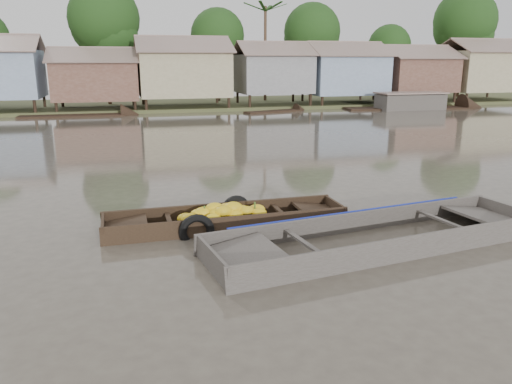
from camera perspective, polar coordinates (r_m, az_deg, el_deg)
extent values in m
plane|color=#474037|center=(9.81, -1.57, -6.83)|extent=(120.00, 120.00, 0.00)
cube|color=#384723|center=(42.09, -12.17, 9.56)|extent=(120.00, 12.00, 0.50)
cube|color=brown|center=(38.45, -17.84, 12.01)|extent=(5.80, 4.60, 2.70)
cube|color=brown|center=(37.18, -18.15, 14.70)|extent=(6.20, 2.67, 1.14)
cube|color=brown|center=(39.66, -17.98, 14.68)|extent=(6.20, 2.67, 1.14)
cube|color=tan|center=(38.67, -8.30, 13.23)|extent=(6.50, 5.30, 3.30)
cube|color=brown|center=(37.25, -8.15, 16.41)|extent=(6.90, 3.08, 1.31)
cube|color=brown|center=(40.09, -8.67, 16.27)|extent=(6.90, 3.08, 1.31)
cube|color=gray|center=(40.10, 1.96, 13.35)|extent=(5.40, 4.70, 2.90)
cube|color=brown|center=(38.89, 2.54, 16.10)|extent=(5.80, 2.73, 1.17)
cube|color=brown|center=(41.32, 1.45, 16.03)|extent=(5.80, 2.73, 1.17)
cube|color=#798DA7|center=(42.23, 9.98, 13.08)|extent=(6.00, 5.00, 3.10)
cube|color=brown|center=(41.00, 10.92, 15.79)|extent=(6.40, 2.90, 1.24)
cube|color=brown|center=(43.46, 9.34, 15.79)|extent=(6.40, 2.90, 1.24)
cube|color=brown|center=(45.33, 17.65, 12.67)|extent=(5.70, 4.90, 2.80)
cube|color=brown|center=(44.20, 18.78, 14.95)|extent=(6.10, 2.85, 1.21)
cube|color=brown|center=(46.44, 16.94, 15.04)|extent=(6.10, 2.85, 1.21)
cube|color=tan|center=(49.09, 24.26, 12.48)|extent=(6.30, 5.10, 3.40)
cube|color=brown|center=(48.02, 25.59, 14.90)|extent=(6.70, 2.96, 1.26)
cube|color=brown|center=(50.18, 23.52, 15.05)|extent=(6.70, 2.96, 1.26)
cylinder|color=#473323|center=(41.89, -16.62, 13.58)|extent=(0.28, 0.28, 6.30)
sphere|color=black|center=(42.01, -17.00, 18.48)|extent=(5.40, 5.40, 5.40)
cylinder|color=#473323|center=(43.65, -4.33, 13.47)|extent=(0.28, 0.28, 5.25)
sphere|color=black|center=(43.68, -4.41, 17.41)|extent=(4.50, 4.50, 4.50)
cylinder|color=#473323|center=(44.87, 6.30, 13.69)|extent=(0.28, 0.28, 5.60)
sphere|color=black|center=(44.93, 6.42, 17.77)|extent=(4.80, 4.80, 4.80)
cylinder|color=#473323|center=(49.20, 14.80, 12.78)|extent=(0.28, 0.28, 4.55)
sphere|color=black|center=(49.20, 15.00, 15.80)|extent=(3.90, 3.90, 3.90)
cylinder|color=#473323|center=(52.16, 22.33, 13.42)|extent=(0.28, 0.28, 6.65)
sphere|color=black|center=(52.27, 22.76, 17.57)|extent=(5.70, 5.70, 5.70)
cylinder|color=#473323|center=(44.07, 1.06, 15.31)|extent=(0.24, 0.24, 8.00)
cube|color=black|center=(11.36, -3.43, -4.21)|extent=(5.34, 1.09, 0.08)
cube|color=black|center=(11.84, -4.04, -2.36)|extent=(5.44, 0.22, 0.50)
cube|color=black|center=(10.76, -2.79, -4.12)|extent=(5.44, 0.22, 0.50)
cube|color=black|center=(12.11, 8.96, -2.11)|extent=(0.08, 1.18, 0.48)
cube|color=black|center=(11.91, 6.94, -2.02)|extent=(0.94, 1.03, 0.19)
cube|color=black|center=(11.08, -17.06, -4.22)|extent=(0.08, 1.18, 0.48)
cube|color=black|center=(11.05, -14.68, -3.76)|extent=(0.94, 1.03, 0.19)
cube|color=black|center=(11.08, -9.91, -3.21)|extent=(0.12, 1.14, 0.05)
cube|color=black|center=(11.59, 2.71, -2.20)|extent=(0.12, 1.14, 0.05)
ellipsoid|color=gold|center=(11.10, -7.50, -3.11)|extent=(0.44, 0.31, 0.27)
ellipsoid|color=gold|center=(10.95, -4.91, -2.97)|extent=(0.34, 0.24, 0.21)
ellipsoid|color=gold|center=(11.21, -2.66, -1.80)|extent=(0.45, 0.31, 0.27)
ellipsoid|color=gold|center=(11.46, -5.09, -2.07)|extent=(0.35, 0.24, 0.21)
ellipsoid|color=gold|center=(11.00, -2.62, -3.37)|extent=(0.36, 0.25, 0.22)
ellipsoid|color=gold|center=(10.90, -6.67, -3.67)|extent=(0.43, 0.30, 0.26)
ellipsoid|color=gold|center=(11.12, -2.40, -2.61)|extent=(0.38, 0.27, 0.23)
ellipsoid|color=gold|center=(11.26, -1.67, -2.13)|extent=(0.40, 0.28, 0.25)
ellipsoid|color=gold|center=(11.39, -4.44, -2.18)|extent=(0.39, 0.27, 0.24)
ellipsoid|color=gold|center=(11.25, -8.02, -3.00)|extent=(0.40, 0.28, 0.24)
ellipsoid|color=gold|center=(11.18, -1.08, -2.15)|extent=(0.34, 0.24, 0.21)
ellipsoid|color=gold|center=(11.21, -4.78, -1.85)|extent=(0.42, 0.29, 0.25)
ellipsoid|color=gold|center=(10.97, -6.43, -3.29)|extent=(0.39, 0.27, 0.24)
ellipsoid|color=gold|center=(11.62, -2.61, -2.17)|extent=(0.38, 0.27, 0.23)
ellipsoid|color=gold|center=(11.45, -4.42, -2.27)|extent=(0.36, 0.25, 0.22)
ellipsoid|color=gold|center=(11.34, -3.84, -2.10)|extent=(0.42, 0.29, 0.25)
ellipsoid|color=gold|center=(10.91, -6.43, -3.73)|extent=(0.43, 0.30, 0.26)
ellipsoid|color=gold|center=(11.67, -2.47, -2.16)|extent=(0.37, 0.26, 0.22)
ellipsoid|color=gold|center=(11.30, 0.29, -2.48)|extent=(0.40, 0.28, 0.25)
ellipsoid|color=gold|center=(11.16, -3.01, -2.34)|extent=(0.39, 0.27, 0.24)
ellipsoid|color=gold|center=(11.20, -5.99, -2.36)|extent=(0.44, 0.31, 0.27)
ellipsoid|color=gold|center=(10.97, -6.90, -3.34)|extent=(0.44, 0.31, 0.27)
ellipsoid|color=gold|center=(11.66, -0.77, -2.24)|extent=(0.38, 0.27, 0.23)
ellipsoid|color=gold|center=(11.13, -4.43, -2.40)|extent=(0.41, 0.29, 0.25)
ellipsoid|color=gold|center=(11.32, -4.68, -2.24)|extent=(0.39, 0.27, 0.24)
ellipsoid|color=gold|center=(11.30, -3.41, -1.78)|extent=(0.34, 0.23, 0.20)
ellipsoid|color=gold|center=(11.10, -7.90, -3.57)|extent=(0.34, 0.24, 0.21)
ellipsoid|color=gold|center=(11.20, 1.52, -3.14)|extent=(0.37, 0.26, 0.22)
ellipsoid|color=gold|center=(11.19, -6.61, -2.52)|extent=(0.38, 0.26, 0.23)
ellipsoid|color=gold|center=(11.63, 0.04, -2.06)|extent=(0.43, 0.30, 0.26)
ellipsoid|color=gold|center=(11.07, -3.76, -2.21)|extent=(0.42, 0.29, 0.25)
ellipsoid|color=gold|center=(10.86, -7.45, -4.09)|extent=(0.35, 0.24, 0.21)
cylinder|color=#3F6626|center=(11.13, -5.90, -2.03)|extent=(0.04, 0.04, 0.17)
cylinder|color=#3F6626|center=(11.25, -2.51, -1.77)|extent=(0.04, 0.04, 0.17)
cylinder|color=#3F6626|center=(11.37, -0.14, -1.58)|extent=(0.04, 0.04, 0.17)
torus|color=black|center=(11.98, -2.31, -2.03)|extent=(0.71, 0.18, 0.71)
torus|color=black|center=(10.55, -6.79, -4.49)|extent=(0.77, 0.18, 0.76)
cube|color=#3C3733|center=(10.49, 13.77, -6.29)|extent=(7.22, 2.53, 0.08)
cube|color=#3C3733|center=(11.06, 11.18, -3.66)|extent=(7.17, 1.20, 0.58)
cube|color=#3C3733|center=(9.78, 16.89, -6.53)|extent=(7.17, 1.20, 0.58)
cube|color=#3C3733|center=(12.78, 26.67, -2.48)|extent=(0.31, 1.75, 0.55)
cube|color=#3C3733|center=(12.31, 24.85, -2.55)|extent=(1.43, 1.68, 0.23)
cube|color=#3C3733|center=(8.84, -5.03, -8.23)|extent=(0.31, 1.75, 0.55)
cube|color=#3C3733|center=(9.01, -1.30, -7.25)|extent=(1.43, 1.68, 0.23)
cube|color=#3C3733|center=(9.48, 5.64, -5.86)|extent=(0.34, 1.69, 0.05)
cube|color=#3C3733|center=(11.43, 20.71, -3.14)|extent=(0.34, 1.69, 0.05)
cube|color=#665E54|center=(10.47, 13.79, -6.07)|extent=(5.52, 2.15, 0.02)
cube|color=navy|center=(11.04, 11.07, -2.48)|extent=(5.79, 0.93, 0.14)
torus|color=olive|center=(12.11, 25.34, -4.12)|extent=(0.40, 0.40, 0.06)
torus|color=olive|center=(12.10, 25.36, -3.95)|extent=(0.33, 0.33, 0.06)
cube|color=black|center=(40.51, 16.89, 8.99)|extent=(9.84, 3.26, 0.35)
cube|color=black|center=(35.57, -20.20, 8.00)|extent=(6.75, 1.51, 0.35)
cube|color=black|center=(36.33, 1.98, 9.01)|extent=(4.51, 2.19, 0.35)
cube|color=black|center=(40.02, 17.21, 9.77)|extent=(5.00, 2.00, 1.20)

